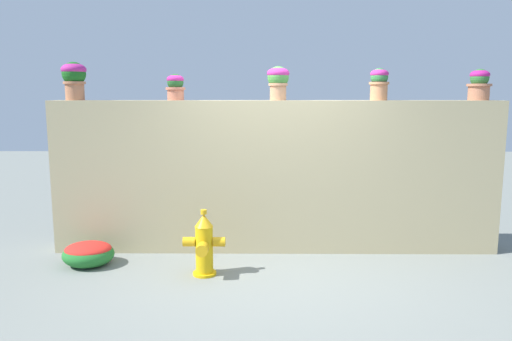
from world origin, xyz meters
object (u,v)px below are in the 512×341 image
Objects in this scene: potted_plant_4 at (479,83)px; flower_bush_left at (88,253)px; potted_plant_0 at (74,77)px; potted_plant_2 at (278,79)px; potted_plant_1 at (175,86)px; potted_plant_3 at (379,82)px; fire_hydrant at (204,246)px.

potted_plant_4 is 0.64× the size of flower_bush_left.
potted_plant_0 is 1.13× the size of potted_plant_2.
potted_plant_0 reaches higher than flower_bush_left.
potted_plant_2 reaches higher than potted_plant_4.
potted_plant_2 is (1.28, -0.03, 0.07)m from potted_plant_1.
potted_plant_1 is 0.83× the size of potted_plant_3.
potted_plant_1 reaches higher than fire_hydrant.
potted_plant_1 is 0.54× the size of flower_bush_left.
fire_hydrant is (1.70, -0.95, -1.87)m from potted_plant_0.
potted_plant_0 is 1.45× the size of potted_plant_1.
potted_plant_4 reaches higher than potted_plant_1.
flower_bush_left is at bearing 167.67° from fire_hydrant.
potted_plant_4 is at bearing 16.04° from fire_hydrant.
potted_plant_2 reaches higher than potted_plant_3.
potted_plant_4 is 5.17m from flower_bush_left.
potted_plant_1 is 0.78× the size of potted_plant_2.
potted_plant_3 is at bearing -0.50° from potted_plant_0.
potted_plant_3 is 0.65× the size of flower_bush_left.
potted_plant_3 is at bearing -178.33° from potted_plant_4.
potted_plant_3 is at bearing -0.40° from potted_plant_2.
potted_plant_0 is at bearing -179.94° from potted_plant_1.
potted_plant_1 is at bearing -179.97° from potted_plant_4.
potted_plant_1 is 2.27m from flower_bush_left.
potted_plant_1 is at bearing 114.63° from fire_hydrant.
potted_plant_0 is at bearing -179.96° from potted_plant_4.
potted_plant_4 is 0.52× the size of fire_hydrant.
potted_plant_0 is at bearing 114.54° from flower_bush_left.
potted_plant_2 is at bearing 47.92° from fire_hydrant.
potted_plant_0 reaches higher than potted_plant_3.
potted_plant_0 is 2.54m from potted_plant_2.
potted_plant_3 is 4.06m from flower_bush_left.
potted_plant_4 is (5.03, 0.00, -0.08)m from potted_plant_0.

